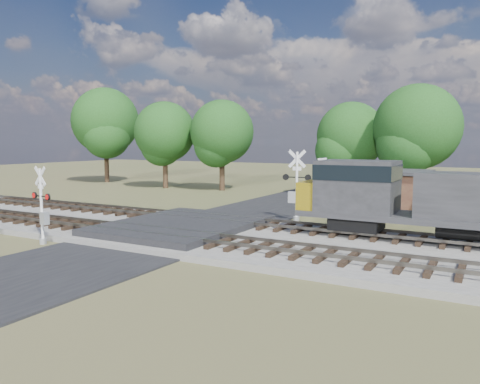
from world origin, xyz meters
The scene contains 10 objects.
ground centered at (0.00, 0.00, 0.00)m, with size 160.00×160.00×0.00m, color #4B532C.
ballast_bed centered at (10.00, 0.50, 0.15)m, with size 140.00×10.00×0.30m, color gray.
road centered at (0.00, 0.00, 0.04)m, with size 7.00×60.00×0.08m, color black.
crossing_panel centered at (0.00, 0.50, 0.32)m, with size 7.00×9.00×0.62m, color #262628.
track_near centered at (3.12, -2.00, 0.41)m, with size 140.00×2.60×0.33m.
track_far centered at (3.12, 3.00, 0.41)m, with size 140.00×2.60×0.33m.
crossing_signal_near centered at (-4.25, -5.06, 1.58)m, with size 1.53×0.37×3.81m.
crossing_signal_far centered at (3.97, 6.98, 1.87)m, with size 1.81×0.42×4.50m.
equipment_shed centered at (8.75, 12.21, 1.57)m, with size 5.01×5.01×3.10m.
treeline centered at (2.69, 20.87, 6.22)m, with size 81.40×11.50×11.56m.
Camera 1 is at (14.97, -20.02, 4.96)m, focal length 35.00 mm.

